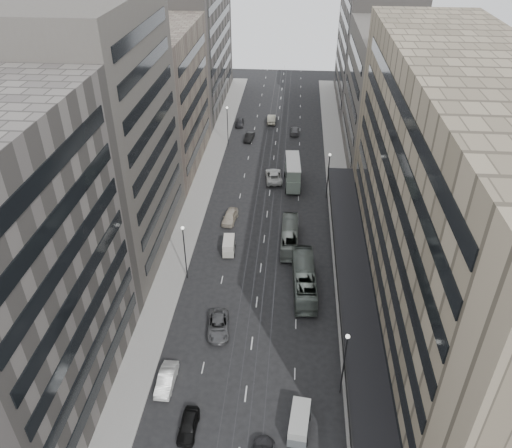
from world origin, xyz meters
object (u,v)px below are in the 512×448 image
(vw_microbus, at_px, (299,422))
(sedan_1, at_px, (166,379))
(bus_near, at_px, (304,279))
(sedan_2, at_px, (218,326))
(bus_far, at_px, (290,236))
(double_decker, at_px, (293,172))
(sedan_0, at_px, (188,425))
(panel_van, at_px, (229,246))

(vw_microbus, xyz_separation_m, sedan_1, (-13.87, 4.31, -0.50))
(bus_near, distance_m, sedan_2, 13.13)
(bus_near, relative_size, vw_microbus, 2.64)
(bus_far, bearing_deg, double_decker, -90.05)
(bus_near, height_order, sedan_2, bus_near)
(bus_far, xyz_separation_m, sedan_0, (-8.84, -31.54, -0.70))
(sedan_0, bearing_deg, vw_microbus, 5.41)
(sedan_0, height_order, sedan_2, sedan_2)
(bus_far, relative_size, sedan_2, 1.85)
(bus_far, distance_m, sedan_1, 29.09)
(bus_far, distance_m, sedan_0, 32.77)
(bus_far, xyz_separation_m, vw_microbus, (1.70, -30.73, -0.13))
(panel_van, bearing_deg, double_decker, 63.97)
(bus_near, height_order, vw_microbus, bus_near)
(sedan_2, bearing_deg, panel_van, 85.06)
(panel_van, height_order, sedan_0, panel_van)
(bus_near, relative_size, double_decker, 1.34)
(double_decker, distance_m, sedan_2, 37.42)
(bus_far, xyz_separation_m, double_decker, (0.03, 18.31, 1.13))
(vw_microbus, height_order, sedan_2, vw_microbus)
(bus_near, relative_size, panel_van, 3.21)
(bus_far, bearing_deg, sedan_1, 65.29)
(vw_microbus, height_order, sedan_1, vw_microbus)
(bus_far, bearing_deg, sedan_0, 74.37)
(panel_van, bearing_deg, sedan_1, -102.27)
(panel_van, relative_size, sedan_2, 0.67)
(bus_near, distance_m, panel_van, 12.85)
(bus_near, relative_size, sedan_2, 2.14)
(vw_microbus, relative_size, sedan_2, 0.81)
(sedan_2, bearing_deg, bus_far, 58.98)
(double_decker, distance_m, vw_microbus, 49.08)
(bus_near, bearing_deg, double_decker, -88.60)
(vw_microbus, height_order, panel_van, vw_microbus)
(panel_van, xyz_separation_m, sedan_0, (-0.23, -28.78, -0.52))
(bus_near, bearing_deg, panel_van, -36.13)
(sedan_0, bearing_deg, sedan_1, 123.97)
(sedan_1, bearing_deg, double_decker, 75.83)
(sedan_0, bearing_deg, sedan_2, 87.02)
(sedan_1, bearing_deg, bus_near, 50.36)
(bus_near, xyz_separation_m, double_decker, (-2.10, 28.11, 0.91))
(sedan_2, bearing_deg, sedan_1, -124.96)
(bus_far, distance_m, double_decker, 18.34)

